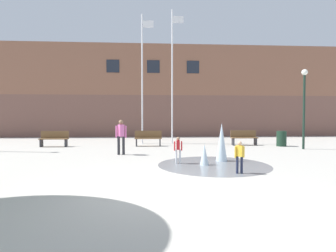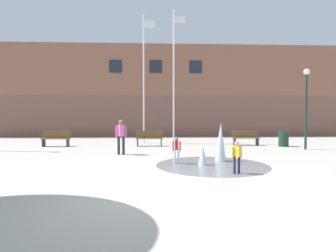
{
  "view_description": "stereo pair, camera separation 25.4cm",
  "coord_description": "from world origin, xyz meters",
  "px_view_note": "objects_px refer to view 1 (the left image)",
  "views": [
    {
      "loc": [
        -0.16,
        -5.91,
        1.7
      ],
      "look_at": [
        0.62,
        6.46,
        1.3
      ],
      "focal_mm": 28.0,
      "sensor_mm": 36.0,
      "label": 1
    },
    {
      "loc": [
        0.09,
        -5.92,
        1.7
      ],
      "look_at": [
        0.62,
        6.46,
        1.3
      ],
      "focal_mm": 28.0,
      "sensor_mm": 36.0,
      "label": 2
    }
  ],
  "objects_px": {
    "park_bench_far_left": "(54,138)",
    "child_with_pink_shirt": "(178,148)",
    "park_bench_center": "(148,138)",
    "trash_can": "(281,139)",
    "lamp_post_right_lane": "(304,98)",
    "adult_in_red": "(121,134)",
    "flagpole_left": "(143,75)",
    "child_running": "(240,155)",
    "park_bench_far_right": "(244,137)",
    "flagpole_right": "(173,73)"
  },
  "relations": [
    {
      "from": "child_with_pink_shirt",
      "to": "flagpole_right",
      "type": "xyz_separation_m",
      "value": [
        0.41,
        7.68,
        4.04
      ]
    },
    {
      "from": "park_bench_center",
      "to": "trash_can",
      "type": "distance_m",
      "value": 7.92
    },
    {
      "from": "child_with_pink_shirt",
      "to": "child_running",
      "type": "distance_m",
      "value": 2.48
    },
    {
      "from": "park_bench_far_right",
      "to": "flagpole_left",
      "type": "bearing_deg",
      "value": 166.46
    },
    {
      "from": "flagpole_left",
      "to": "flagpole_right",
      "type": "relative_size",
      "value": 0.96
    },
    {
      "from": "park_bench_far_left",
      "to": "lamp_post_right_lane",
      "type": "distance_m",
      "value": 14.2
    },
    {
      "from": "park_bench_far_right",
      "to": "flagpole_left",
      "type": "distance_m",
      "value": 7.56
    },
    {
      "from": "park_bench_center",
      "to": "flagpole_left",
      "type": "distance_m",
      "value": 4.3
    },
    {
      "from": "child_with_pink_shirt",
      "to": "trash_can",
      "type": "height_order",
      "value": "child_with_pink_shirt"
    },
    {
      "from": "park_bench_far_right",
      "to": "adult_in_red",
      "type": "xyz_separation_m",
      "value": [
        -7.07,
        -3.7,
        0.45
      ]
    },
    {
      "from": "park_bench_far_left",
      "to": "flagpole_left",
      "type": "bearing_deg",
      "value": 17.55
    },
    {
      "from": "park_bench_far_left",
      "to": "flagpole_left",
      "type": "relative_size",
      "value": 0.19
    },
    {
      "from": "adult_in_red",
      "to": "trash_can",
      "type": "relative_size",
      "value": 1.77
    },
    {
      "from": "park_bench_center",
      "to": "child_with_pink_shirt",
      "type": "height_order",
      "value": "child_with_pink_shirt"
    },
    {
      "from": "flagpole_right",
      "to": "child_with_pink_shirt",
      "type": "bearing_deg",
      "value": -93.03
    },
    {
      "from": "adult_in_red",
      "to": "flagpole_right",
      "type": "xyz_separation_m",
      "value": [
        2.78,
        5.2,
        3.69
      ]
    },
    {
      "from": "adult_in_red",
      "to": "lamp_post_right_lane",
      "type": "bearing_deg",
      "value": 73.64
    },
    {
      "from": "park_bench_far_left",
      "to": "lamp_post_right_lane",
      "type": "xyz_separation_m",
      "value": [
        13.87,
        -2.04,
        2.28
      ]
    },
    {
      "from": "park_bench_center",
      "to": "lamp_post_right_lane",
      "type": "relative_size",
      "value": 0.37
    },
    {
      "from": "child_with_pink_shirt",
      "to": "adult_in_red",
      "type": "bearing_deg",
      "value": -130.76
    },
    {
      "from": "park_bench_center",
      "to": "flagpole_left",
      "type": "relative_size",
      "value": 0.19
    },
    {
      "from": "park_bench_center",
      "to": "lamp_post_right_lane",
      "type": "xyz_separation_m",
      "value": [
        8.38,
        -2.05,
        2.28
      ]
    },
    {
      "from": "park_bench_far_left",
      "to": "park_bench_far_right",
      "type": "distance_m",
      "value": 11.36
    },
    {
      "from": "child_with_pink_shirt",
      "to": "trash_can",
      "type": "xyz_separation_m",
      "value": [
        6.72,
        5.48,
        -0.13
      ]
    },
    {
      "from": "park_bench_far_right",
      "to": "flagpole_right",
      "type": "xyz_separation_m",
      "value": [
        -4.29,
        1.51,
        4.14
      ]
    },
    {
      "from": "child_with_pink_shirt",
      "to": "child_running",
      "type": "height_order",
      "value": "same"
    },
    {
      "from": "park_bench_far_left",
      "to": "trash_can",
      "type": "distance_m",
      "value": 13.39
    },
    {
      "from": "child_running",
      "to": "flagpole_left",
      "type": "xyz_separation_m",
      "value": [
        -3.24,
        9.5,
        3.87
      ]
    },
    {
      "from": "child_running",
      "to": "lamp_post_right_lane",
      "type": "height_order",
      "value": "lamp_post_right_lane"
    },
    {
      "from": "child_running",
      "to": "trash_can",
      "type": "xyz_separation_m",
      "value": [
        5.04,
        7.3,
        -0.13
      ]
    },
    {
      "from": "park_bench_far_left",
      "to": "flagpole_left",
      "type": "distance_m",
      "value": 6.67
    },
    {
      "from": "park_bench_far_left",
      "to": "child_running",
      "type": "distance_m",
      "value": 11.48
    },
    {
      "from": "park_bench_center",
      "to": "trash_can",
      "type": "height_order",
      "value": "park_bench_center"
    },
    {
      "from": "flagpole_left",
      "to": "park_bench_far_right",
      "type": "bearing_deg",
      "value": -13.54
    },
    {
      "from": "adult_in_red",
      "to": "child_running",
      "type": "distance_m",
      "value": 5.92
    },
    {
      "from": "park_bench_far_left",
      "to": "park_bench_far_right",
      "type": "bearing_deg",
      "value": 0.55
    },
    {
      "from": "lamp_post_right_lane",
      "to": "park_bench_center",
      "type": "bearing_deg",
      "value": 166.25
    },
    {
      "from": "park_bench_far_right",
      "to": "park_bench_center",
      "type": "bearing_deg",
      "value": -179.09
    },
    {
      "from": "park_bench_far_left",
      "to": "adult_in_red",
      "type": "bearing_deg",
      "value": -39.91
    },
    {
      "from": "park_bench_center",
      "to": "lamp_post_right_lane",
      "type": "bearing_deg",
      "value": -13.75
    },
    {
      "from": "park_bench_far_left",
      "to": "child_with_pink_shirt",
      "type": "relative_size",
      "value": 1.62
    },
    {
      "from": "flagpole_left",
      "to": "flagpole_right",
      "type": "height_order",
      "value": "flagpole_right"
    },
    {
      "from": "park_bench_center",
      "to": "park_bench_far_right",
      "type": "height_order",
      "value": "same"
    },
    {
      "from": "park_bench_far_right",
      "to": "flagpole_left",
      "type": "height_order",
      "value": "flagpole_left"
    },
    {
      "from": "adult_in_red",
      "to": "lamp_post_right_lane",
      "type": "height_order",
      "value": "lamp_post_right_lane"
    },
    {
      "from": "park_bench_center",
      "to": "flagpole_right",
      "type": "height_order",
      "value": "flagpole_right"
    },
    {
      "from": "child_running",
      "to": "flagpole_right",
      "type": "height_order",
      "value": "flagpole_right"
    },
    {
      "from": "adult_in_red",
      "to": "trash_can",
      "type": "distance_m",
      "value": 9.59
    },
    {
      "from": "park_bench_center",
      "to": "adult_in_red",
      "type": "relative_size",
      "value": 1.01
    },
    {
      "from": "park_bench_far_left",
      "to": "park_bench_far_right",
      "type": "relative_size",
      "value": 1.0
    }
  ]
}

